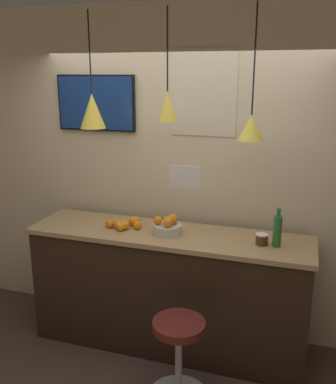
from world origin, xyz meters
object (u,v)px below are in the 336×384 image
at_px(bar_stool, 179,349).
at_px(mounted_tv, 96,103).
at_px(fruit_bowl, 167,226).
at_px(juice_bottle, 277,231).
at_px(spread_jar, 262,239).

xyz_separation_m(bar_stool, mounted_tv, (-1.07, 0.97, 1.66)).
distance_m(bar_stool, fruit_bowl, 0.96).
bearing_deg(mounted_tv, juice_bottle, -12.67).
height_order(juice_bottle, spread_jar, juice_bottle).
relative_size(juice_bottle, mounted_tv, 0.40).
bearing_deg(spread_jar, mounted_tv, 166.46).
distance_m(bar_stool, spread_jar, 1.03).
xyz_separation_m(fruit_bowl, spread_jar, (0.76, 0.00, -0.02)).
bearing_deg(bar_stool, spread_jar, 50.50).
xyz_separation_m(spread_jar, mounted_tv, (-1.56, 0.38, 0.97)).
bearing_deg(spread_jar, juice_bottle, 0.00).
relative_size(spread_jar, mounted_tv, 0.13).
height_order(bar_stool, juice_bottle, juice_bottle).
bearing_deg(bar_stool, mounted_tv, 137.91).
xyz_separation_m(bar_stool, spread_jar, (0.49, 0.59, 0.68)).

